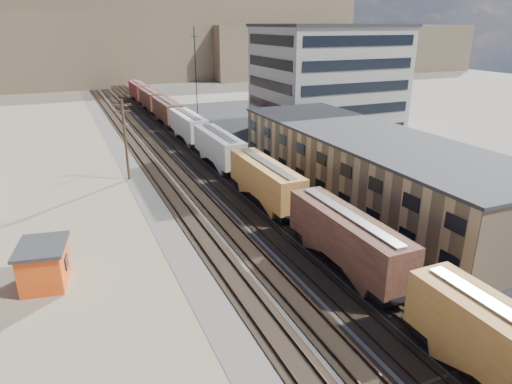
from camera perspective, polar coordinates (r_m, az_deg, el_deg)
name	(u,v)px	position (r m, az deg, el deg)	size (l,w,h in m)	color
ballast_bed	(179,156)	(68.59, -9.57, 4.45)	(18.00, 200.00, 0.06)	#4C4742
dirt_yard	(28,198)	(57.42, -26.60, -0.64)	(24.00, 180.00, 0.03)	#84795B
asphalt_lot	(363,166)	(64.59, 13.26, 3.18)	(26.00, 120.00, 0.04)	#232326
rail_tracks	(176,156)	(68.44, -10.02, 4.46)	(11.40, 200.00, 0.24)	black
freight_train	(202,135)	(69.33, -6.74, 7.12)	(3.00, 119.74, 4.46)	black
warehouse	(368,166)	(51.86, 13.80, 3.15)	(12.40, 40.40, 7.25)	tan
office_tower	(327,80)	(82.24, 8.84, 13.66)	(22.60, 18.60, 18.45)	#9E998E
utility_pole_north	(125,138)	(58.16, -16.04, 6.46)	(2.20, 0.32, 10.00)	#382619
radio_mast	(196,84)	(77.85, -7.48, 13.26)	(1.20, 0.16, 18.00)	black
hills_north	(94,37)	(182.87, -19.57, 17.83)	(265.00, 80.00, 32.00)	brown
maintenance_shed	(44,264)	(37.71, -24.96, -8.16)	(4.12, 4.93, 3.24)	#E84E15
parked_car_blue	(353,147)	(71.00, 12.09, 5.48)	(2.74, 5.95, 1.65)	navy
parked_car_far	(383,137)	(79.15, 15.59, 6.60)	(1.65, 4.09, 1.39)	silver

